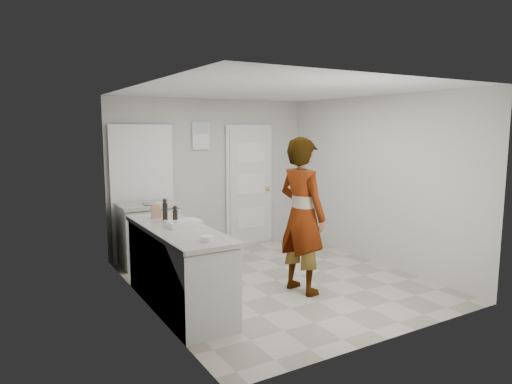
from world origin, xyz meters
TOP-DOWN VIEW (x-y plane):
  - ground at (0.00, 0.00)m, footprint 4.00×4.00m
  - room_shell at (-0.17, 1.95)m, footprint 4.00×4.00m
  - main_counter at (-1.45, -0.20)m, footprint 0.64×1.96m
  - side_counter at (-1.25, 1.55)m, footprint 0.84×0.61m
  - person at (0.05, -0.49)m, footprint 0.57×0.77m
  - cake_mix_box at (-1.49, 0.44)m, footprint 0.11×0.05m
  - spice_jar at (-1.42, 0.45)m, footprint 0.05×0.05m
  - oil_cruet_a at (-1.43, -0.07)m, footprint 0.06×0.06m
  - oil_cruet_b at (-1.45, 0.21)m, footprint 0.06×0.06m
  - baking_dish at (-1.37, -0.16)m, footprint 0.38×0.27m
  - egg_bowl at (-1.42, -0.92)m, footprint 0.13×0.13m
  - papers at (-1.17, 1.43)m, footprint 0.27×0.32m

SIDE VIEW (x-z plane):
  - ground at x=0.00m, z-range 0.00..0.00m
  - main_counter at x=-1.45m, z-range -0.04..0.89m
  - side_counter at x=-1.25m, z-range -0.03..0.89m
  - papers at x=-1.17m, z-range 0.93..0.93m
  - egg_bowl at x=-1.42m, z-range 0.92..0.98m
  - baking_dish at x=-1.37m, z-range 0.92..0.99m
  - person at x=0.05m, z-range 0.00..1.92m
  - spice_jar at x=-1.42m, z-range 0.93..1.00m
  - cake_mix_box at x=-1.49m, z-range 0.93..1.10m
  - room_shell at x=-0.17m, z-range -0.98..3.02m
  - oil_cruet_a at x=-1.43m, z-range 0.92..1.15m
  - oil_cruet_b at x=-1.45m, z-range 0.92..1.19m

